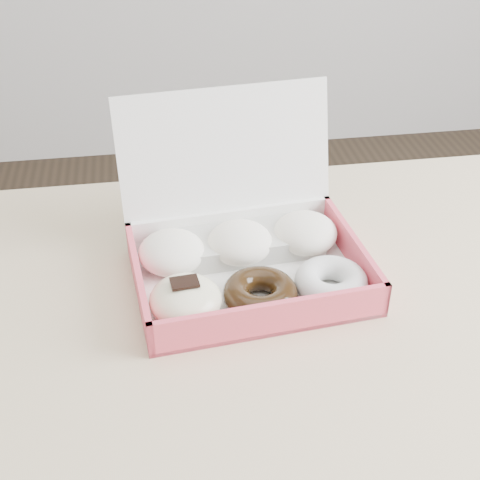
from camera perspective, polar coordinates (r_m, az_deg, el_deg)
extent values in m
cube|color=#D2B38A|center=(0.93, 11.97, -6.62)|extent=(1.20, 0.80, 0.04)
cylinder|color=#D2B38A|center=(1.42, -16.89, -10.88)|extent=(0.05, 0.05, 0.71)
cube|color=white|center=(0.94, 0.81, -3.51)|extent=(0.34, 0.26, 0.01)
cube|color=#EB4C5F|center=(0.84, 2.78, -6.79)|extent=(0.31, 0.04, 0.05)
cube|color=white|center=(1.01, -0.80, 1.27)|extent=(0.31, 0.04, 0.05)
cube|color=#EB4C5F|center=(0.91, -8.61, -3.79)|extent=(0.03, 0.23, 0.05)
cube|color=#EB4C5F|center=(0.97, 9.60, -1.01)|extent=(0.03, 0.23, 0.05)
cube|color=white|center=(0.99, -1.16, 6.32)|extent=(0.32, 0.09, 0.23)
ellipsoid|color=white|center=(0.95, -5.85, -1.03)|extent=(0.10, 0.10, 0.05)
ellipsoid|color=white|center=(0.96, -0.01, -0.19)|extent=(0.10, 0.10, 0.05)
ellipsoid|color=white|center=(0.99, 5.59, 0.62)|extent=(0.10, 0.10, 0.05)
ellipsoid|color=beige|center=(0.86, -4.66, -5.12)|extent=(0.10, 0.10, 0.05)
cube|color=black|center=(0.85, -4.75, -3.63)|extent=(0.04, 0.03, 0.00)
torus|color=black|center=(0.89, 1.73, -4.57)|extent=(0.11, 0.11, 0.03)
torus|color=white|center=(0.91, 7.78, -3.56)|extent=(0.11, 0.11, 0.03)
cube|color=silver|center=(1.02, -0.54, 1.19)|extent=(0.25, 0.21, 0.04)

